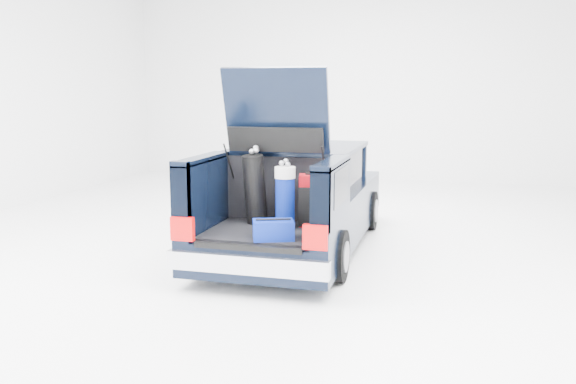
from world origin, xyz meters
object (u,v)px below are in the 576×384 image
(car, at_px, (299,200))
(black_golf_bag, at_px, (255,189))
(blue_golf_bag, at_px, (285,197))
(red_suitcase, at_px, (315,200))
(blue_duffel, at_px, (273,230))

(car, distance_m, black_golf_bag, 1.35)
(blue_golf_bag, bearing_deg, red_suitcase, 55.94)
(blue_golf_bag, xyz_separation_m, blue_duffel, (0.03, -0.59, -0.26))
(blue_duffel, bearing_deg, car, 75.32)
(black_golf_bag, bearing_deg, car, 101.49)
(blue_golf_bag, bearing_deg, blue_duffel, -63.62)
(blue_golf_bag, distance_m, blue_duffel, 0.64)
(car, relative_size, red_suitcase, 7.18)
(car, xyz_separation_m, black_golf_bag, (-0.23, -1.29, 0.35))
(blue_duffel, bearing_deg, red_suitcase, 49.10)
(red_suitcase, height_order, black_golf_bag, black_golf_bag)
(black_golf_bag, bearing_deg, blue_golf_bag, 5.66)
(black_golf_bag, bearing_deg, red_suitcase, 28.25)
(red_suitcase, xyz_separation_m, blue_golf_bag, (-0.32, -0.20, 0.06))
(red_suitcase, xyz_separation_m, blue_duffel, (-0.29, -0.79, -0.20))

